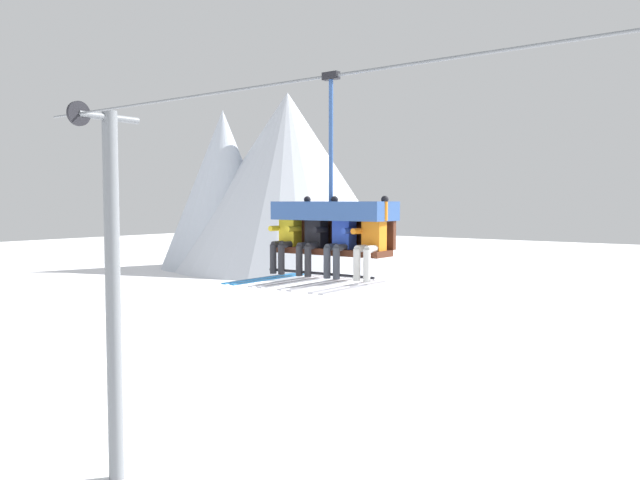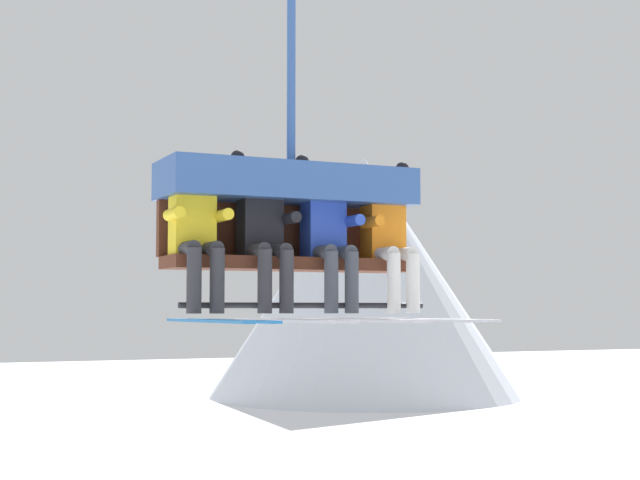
{
  "view_description": "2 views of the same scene",
  "coord_description": "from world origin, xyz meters",
  "px_view_note": "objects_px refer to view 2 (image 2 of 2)",
  "views": [
    {
      "loc": [
        6.35,
        -8.91,
        6.76
      ],
      "look_at": [
        0.29,
        -0.79,
        6.14
      ],
      "focal_mm": 35.0,
      "sensor_mm": 36.0,
      "label": 1
    },
    {
      "loc": [
        -2.53,
        -8.0,
        5.61
      ],
      "look_at": [
        0.72,
        -0.91,
        6.16
      ],
      "focal_mm": 55.0,
      "sensor_mm": 36.0,
      "label": 2
    }
  ],
  "objects_px": {
    "skier_black": "(265,233)",
    "skier_orange": "(390,237)",
    "skier_yellow": "(197,233)",
    "chairlift_chair": "(287,200)",
    "skier_blue": "(329,235)"
  },
  "relations": [
    {
      "from": "skier_black",
      "to": "skier_yellow",
      "type": "bearing_deg",
      "value": -179.29
    },
    {
      "from": "skier_yellow",
      "to": "skier_orange",
      "type": "height_order",
      "value": "skier_orange"
    },
    {
      "from": "chairlift_chair",
      "to": "skier_orange",
      "type": "relative_size",
      "value": 1.88
    },
    {
      "from": "skier_black",
      "to": "skier_orange",
      "type": "xyz_separation_m",
      "value": [
        1.11,
        0.0,
        0.0
      ]
    },
    {
      "from": "chairlift_chair",
      "to": "skier_black",
      "type": "height_order",
      "value": "chairlift_chair"
    },
    {
      "from": "skier_blue",
      "to": "skier_yellow",
      "type": "bearing_deg",
      "value": -179.64
    },
    {
      "from": "skier_blue",
      "to": "skier_orange",
      "type": "distance_m",
      "value": 0.56
    },
    {
      "from": "chairlift_chair",
      "to": "skier_orange",
      "type": "bearing_deg",
      "value": -14.45
    },
    {
      "from": "chairlift_chair",
      "to": "skier_orange",
      "type": "height_order",
      "value": "chairlift_chair"
    },
    {
      "from": "skier_yellow",
      "to": "skier_black",
      "type": "bearing_deg",
      "value": 0.71
    },
    {
      "from": "chairlift_chair",
      "to": "skier_blue",
      "type": "relative_size",
      "value": 1.88
    },
    {
      "from": "skier_blue",
      "to": "chairlift_chair",
      "type": "bearing_deg",
      "value": 141.85
    },
    {
      "from": "chairlift_chair",
      "to": "skier_black",
      "type": "distance_m",
      "value": 0.46
    },
    {
      "from": "chairlift_chair",
      "to": "skier_yellow",
      "type": "xyz_separation_m",
      "value": [
        -0.83,
        -0.22,
        -0.31
      ]
    },
    {
      "from": "skier_blue",
      "to": "skier_black",
      "type": "bearing_deg",
      "value": 180.0
    }
  ]
}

